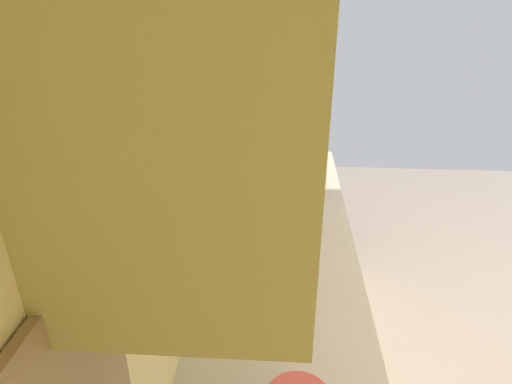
# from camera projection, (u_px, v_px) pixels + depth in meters

# --- Properties ---
(wall_back) EXTENTS (3.91, 0.12, 2.75)m
(wall_back) POSITION_uv_depth(u_px,v_px,m) (192.00, 140.00, 1.75)
(wall_back) COLOR #F1DA89
(wall_back) RESTS_ON ground_plane
(oven_range) EXTENTS (0.69, 0.62, 1.08)m
(oven_range) POSITION_uv_depth(u_px,v_px,m) (282.00, 187.00, 3.47)
(oven_range) COLOR black
(oven_range) RESTS_ON ground_plane
(microwave) EXTENTS (0.53, 0.35, 0.29)m
(microwave) POSITION_uv_depth(u_px,v_px,m) (280.00, 158.00, 2.46)
(microwave) COLOR white
(microwave) RESTS_ON counter_run
(kettle) EXTENTS (0.17, 0.13, 0.15)m
(kettle) POSITION_uv_depth(u_px,v_px,m) (294.00, 219.00, 2.02)
(kettle) COLOR red
(kettle) RESTS_ON counter_run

